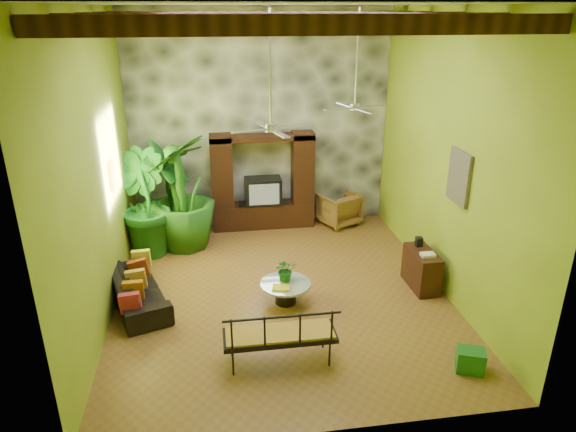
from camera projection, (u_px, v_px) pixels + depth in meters
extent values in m
plane|color=brown|center=(281.00, 291.00, 9.65)|extent=(7.00, 7.00, 0.00)
cube|color=silver|center=(280.00, 4.00, 7.76)|extent=(6.00, 7.00, 0.02)
cube|color=olive|center=(260.00, 121.00, 11.91)|extent=(6.00, 0.02, 5.00)
cube|color=olive|center=(97.00, 171.00, 8.30)|extent=(0.02, 7.00, 5.00)
cube|color=olive|center=(447.00, 156.00, 9.12)|extent=(0.02, 7.00, 5.00)
cube|color=#383B40|center=(260.00, 122.00, 11.86)|extent=(5.98, 0.10, 4.98)
cube|color=#3B1E13|center=(312.00, 25.00, 5.47)|extent=(5.95, 0.16, 0.22)
cube|color=#3B1E13|center=(293.00, 22.00, 6.66)|extent=(5.95, 0.16, 0.22)
cube|color=#3B1E13|center=(280.00, 20.00, 7.85)|extent=(5.95, 0.16, 0.22)
cube|color=#3B1E13|center=(270.00, 18.00, 9.04)|extent=(5.95, 0.16, 0.22)
cube|color=#3B1E13|center=(262.00, 17.00, 10.23)|extent=(5.95, 0.16, 0.22)
cube|color=black|center=(263.00, 215.00, 12.41)|extent=(2.40, 0.50, 0.60)
cube|color=black|center=(222.00, 177.00, 11.91)|extent=(0.50, 0.48, 2.00)
cube|color=black|center=(302.00, 173.00, 12.17)|extent=(0.50, 0.48, 2.00)
cube|color=black|center=(262.00, 138.00, 11.70)|extent=(2.40, 0.48, 0.12)
cube|color=black|center=(263.00, 191.00, 12.16)|extent=(0.85, 0.52, 0.62)
cube|color=#8C99A8|center=(264.00, 195.00, 11.91)|extent=(0.70, 0.02, 0.50)
cylinder|color=#B7B7BC|center=(270.00, 69.00, 7.71)|extent=(0.04, 0.04, 1.80)
cylinder|color=#B7B7BC|center=(271.00, 128.00, 8.05)|extent=(0.18, 0.18, 0.12)
cube|color=#B7B7BC|center=(292.00, 127.00, 8.19)|extent=(0.58, 0.26, 0.01)
cube|color=#B7B7BC|center=(263.00, 125.00, 8.36)|extent=(0.26, 0.58, 0.01)
cube|color=#B7B7BC|center=(249.00, 131.00, 7.92)|extent=(0.58, 0.26, 0.01)
cube|color=#B7B7BC|center=(280.00, 134.00, 7.75)|extent=(0.26, 0.58, 0.01)
cylinder|color=#B7B7BC|center=(357.00, 57.00, 9.42)|extent=(0.04, 0.04, 1.80)
cylinder|color=#B7B7BC|center=(355.00, 107.00, 9.76)|extent=(0.18, 0.18, 0.12)
cube|color=#B7B7BC|center=(371.00, 106.00, 9.90)|extent=(0.58, 0.26, 0.01)
cube|color=#B7B7BC|center=(345.00, 105.00, 10.08)|extent=(0.26, 0.58, 0.01)
cube|color=#B7B7BC|center=(338.00, 109.00, 9.64)|extent=(0.58, 0.26, 0.01)
cube|color=#B7B7BC|center=(365.00, 111.00, 9.46)|extent=(0.26, 0.58, 0.01)
cube|color=gold|center=(113.00, 176.00, 9.37)|extent=(0.06, 0.32, 0.55)
cube|color=navy|center=(459.00, 177.00, 8.64)|extent=(0.06, 0.70, 0.90)
imported|color=black|center=(138.00, 289.00, 9.14)|extent=(1.37, 2.14, 0.58)
imported|color=olive|center=(339.00, 209.00, 12.52)|extent=(1.14, 1.15, 0.79)
imported|color=#185D1F|center=(169.00, 193.00, 11.27)|extent=(1.34, 1.48, 2.33)
imported|color=#1C6B22|center=(143.00, 203.00, 10.76)|extent=(1.58, 1.61, 2.27)
imported|color=#236019|center=(182.00, 193.00, 11.03)|extent=(1.90, 1.90, 2.51)
cylinder|color=black|center=(286.00, 294.00, 9.22)|extent=(0.38, 0.38, 0.36)
cylinder|color=silver|center=(286.00, 284.00, 9.15)|extent=(0.91, 0.91, 0.04)
imported|color=#1A6421|center=(286.00, 270.00, 9.15)|extent=(0.39, 0.34, 0.42)
cube|color=yellow|center=(281.00, 288.00, 8.95)|extent=(0.34, 0.28, 0.03)
cube|color=black|center=(280.00, 336.00, 7.58)|extent=(1.67, 0.56, 0.07)
cube|color=#AD7F30|center=(280.00, 333.00, 7.57)|extent=(1.59, 0.50, 0.06)
cube|color=black|center=(282.00, 332.00, 7.21)|extent=(1.67, 0.04, 0.54)
cube|color=#341610|center=(422.00, 269.00, 9.68)|extent=(0.44, 0.94, 0.74)
cube|color=#1C6B2E|center=(470.00, 360.00, 7.49)|extent=(0.48, 0.42, 0.35)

